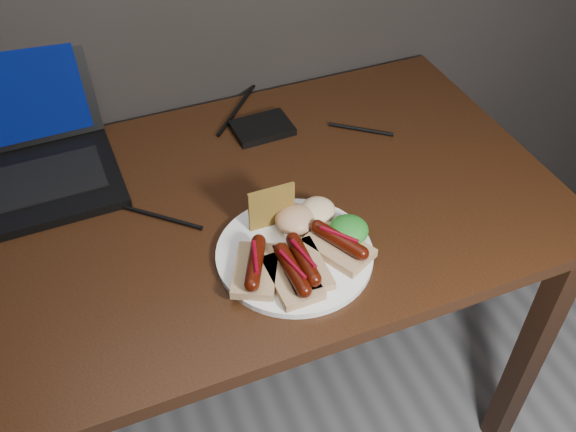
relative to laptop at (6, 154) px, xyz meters
The scene contains 13 objects.
desk 0.41m from the laptop, 40.44° to the right, with size 1.40×0.70×0.75m.
laptop is the anchor object (origin of this frame).
hard_drive 0.51m from the laptop, ahead, with size 0.12×0.09×0.02m, color black.
desk_cables 0.33m from the laptop, 20.72° to the right, with size 0.88×0.43×0.01m.
plate 0.60m from the laptop, 43.54° to the right, with size 0.27×0.27×0.01m, color white.
bread_sausage_left 0.56m from the laptop, 50.85° to the right, with size 0.11×0.13×0.04m.
bread_sausage_center 0.62m from the laptop, 46.75° to the right, with size 0.07×0.12×0.04m.
bread_sausage_right 0.67m from the laptop, 41.13° to the right, with size 0.11×0.13×0.04m.
bread_sausage_extra 0.62m from the laptop, 49.43° to the right, with size 0.07×0.12×0.04m.
crispbread 0.53m from the laptop, 38.40° to the right, with size 0.09×0.01×0.09m, color olive.
salad_greens 0.67m from the laptop, 37.96° to the right, with size 0.07×0.07×0.04m, color #175310.
salsa_mound 0.58m from the laptop, 37.95° to the right, with size 0.07×0.07×0.04m, color maroon.
coleslaw_mound 0.61m from the laptop, 34.57° to the right, with size 0.06×0.06×0.04m, color silver.
Camera 1 is at (-0.16, 0.52, 1.57)m, focal length 40.00 mm.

